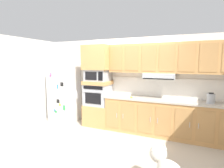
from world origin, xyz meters
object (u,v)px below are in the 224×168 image
object	(u,v)px
built_in_oven	(98,95)
microwave	(98,75)
electric_kettle	(211,98)
screwdriver	(132,97)
refrigerator	(64,93)

from	to	relation	value
built_in_oven	microwave	size ratio (longest dim) A/B	1.09
microwave	electric_kettle	distance (m)	2.89
electric_kettle	screwdriver	bearing A→B (deg)	-176.58
refrigerator	screwdriver	world-z (taller)	refrigerator
refrigerator	electric_kettle	size ratio (longest dim) A/B	7.33
microwave	built_in_oven	bearing A→B (deg)	179.23
refrigerator	built_in_oven	distance (m)	1.16
microwave	electric_kettle	size ratio (longest dim) A/B	2.68
built_in_oven	microwave	xyz separation A→B (m)	(0.00, -0.00, 0.56)
microwave	screwdriver	world-z (taller)	microwave
refrigerator	electric_kettle	bearing A→B (deg)	0.29
refrigerator	screwdriver	size ratio (longest dim) A/B	10.47
built_in_oven	screwdriver	bearing A→B (deg)	-8.22
microwave	screwdriver	size ratio (longest dim) A/B	3.83
microwave	electric_kettle	xyz separation A→B (m)	(2.86, -0.05, -0.43)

